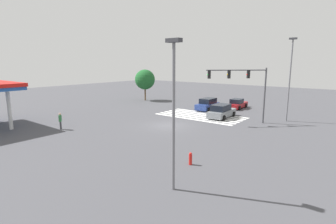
{
  "coord_description": "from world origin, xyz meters",
  "views": [
    {
      "loc": [
        -17.15,
        21.82,
        6.73
      ],
      "look_at": [
        0.0,
        0.0,
        1.51
      ],
      "focal_mm": 28.0,
      "sensor_mm": 36.0,
      "label": 1
    }
  ],
  "objects_px": {
    "fire_hydrant": "(190,159)",
    "pedestrian": "(60,120)",
    "street_light_pole_b": "(290,73)",
    "car_1": "(208,104)",
    "car_2": "(237,104)",
    "street_light_pole_a": "(174,103)",
    "tree_corner_a": "(145,80)",
    "car_0": "(222,111)",
    "traffic_signal_mast": "(245,82)"
  },
  "relations": [
    {
      "from": "car_0",
      "to": "tree_corner_a",
      "type": "height_order",
      "value": "tree_corner_a"
    },
    {
      "from": "pedestrian",
      "to": "street_light_pole_b",
      "type": "height_order",
      "value": "street_light_pole_b"
    },
    {
      "from": "car_2",
      "to": "pedestrian",
      "type": "xyz_separation_m",
      "value": [
        8.98,
        23.26,
        0.31
      ]
    },
    {
      "from": "tree_corner_a",
      "to": "car_2",
      "type": "bearing_deg",
      "value": -171.9
    },
    {
      "from": "car_2",
      "to": "street_light_pole_b",
      "type": "relative_size",
      "value": 0.49
    },
    {
      "from": "street_light_pole_a",
      "to": "tree_corner_a",
      "type": "height_order",
      "value": "street_light_pole_a"
    },
    {
      "from": "traffic_signal_mast",
      "to": "pedestrian",
      "type": "bearing_deg",
      "value": 0.87
    },
    {
      "from": "traffic_signal_mast",
      "to": "pedestrian",
      "type": "relative_size",
      "value": 3.62
    },
    {
      "from": "car_0",
      "to": "street_light_pole_a",
      "type": "relative_size",
      "value": 0.61
    },
    {
      "from": "car_2",
      "to": "pedestrian",
      "type": "bearing_deg",
      "value": 155.91
    },
    {
      "from": "street_light_pole_a",
      "to": "car_0",
      "type": "bearing_deg",
      "value": -70.51
    },
    {
      "from": "traffic_signal_mast",
      "to": "pedestrian",
      "type": "height_order",
      "value": "traffic_signal_mast"
    },
    {
      "from": "fire_hydrant",
      "to": "pedestrian",
      "type": "bearing_deg",
      "value": 1.0
    },
    {
      "from": "traffic_signal_mast",
      "to": "tree_corner_a",
      "type": "bearing_deg",
      "value": -62.71
    },
    {
      "from": "traffic_signal_mast",
      "to": "tree_corner_a",
      "type": "distance_m",
      "value": 22.4
    },
    {
      "from": "traffic_signal_mast",
      "to": "car_1",
      "type": "bearing_deg",
      "value": -79.45
    },
    {
      "from": "pedestrian",
      "to": "street_light_pole_b",
      "type": "xyz_separation_m",
      "value": [
        -17.18,
        -18.49,
        4.61
      ]
    },
    {
      "from": "car_1",
      "to": "pedestrian",
      "type": "height_order",
      "value": "pedestrian"
    },
    {
      "from": "car_2",
      "to": "car_1",
      "type": "bearing_deg",
      "value": 142.95
    },
    {
      "from": "car_0",
      "to": "car_1",
      "type": "bearing_deg",
      "value": 45.99
    },
    {
      "from": "tree_corner_a",
      "to": "fire_hydrant",
      "type": "relative_size",
      "value": 6.49
    },
    {
      "from": "traffic_signal_mast",
      "to": "street_light_pole_b",
      "type": "height_order",
      "value": "street_light_pole_b"
    },
    {
      "from": "tree_corner_a",
      "to": "fire_hydrant",
      "type": "xyz_separation_m",
      "value": [
        -23.39,
        20.61,
        -3.35
      ]
    },
    {
      "from": "car_1",
      "to": "street_light_pole_b",
      "type": "bearing_deg",
      "value": 85.04
    },
    {
      "from": "car_0",
      "to": "fire_hydrant",
      "type": "height_order",
      "value": "car_0"
    },
    {
      "from": "car_2",
      "to": "car_0",
      "type": "bearing_deg",
      "value": -173.51
    },
    {
      "from": "pedestrian",
      "to": "street_light_pole_a",
      "type": "xyz_separation_m",
      "value": [
        -16.92,
        3.22,
        3.79
      ]
    },
    {
      "from": "car_2",
      "to": "traffic_signal_mast",
      "type": "bearing_deg",
      "value": -155.98
    },
    {
      "from": "traffic_signal_mast",
      "to": "pedestrian",
      "type": "distance_m",
      "value": 19.96
    },
    {
      "from": "car_0",
      "to": "street_light_pole_a",
      "type": "distance_m",
      "value": 20.35
    },
    {
      "from": "street_light_pole_a",
      "to": "tree_corner_a",
      "type": "xyz_separation_m",
      "value": [
        24.59,
        -24.11,
        -0.97
      ]
    },
    {
      "from": "street_light_pole_a",
      "to": "fire_hydrant",
      "type": "xyz_separation_m",
      "value": [
        1.2,
        -3.5,
        -4.32
      ]
    },
    {
      "from": "street_light_pole_b",
      "to": "fire_hydrant",
      "type": "bearing_deg",
      "value": 85.41
    },
    {
      "from": "car_2",
      "to": "tree_corner_a",
      "type": "xyz_separation_m",
      "value": [
        16.65,
        2.37,
        3.13
      ]
    },
    {
      "from": "traffic_signal_mast",
      "to": "car_0",
      "type": "distance_m",
      "value": 5.35
    },
    {
      "from": "street_light_pole_a",
      "to": "tree_corner_a",
      "type": "bearing_deg",
      "value": -44.44
    },
    {
      "from": "car_1",
      "to": "fire_hydrant",
      "type": "distance_m",
      "value": 21.16
    },
    {
      "from": "tree_corner_a",
      "to": "fire_hydrant",
      "type": "height_order",
      "value": "tree_corner_a"
    },
    {
      "from": "car_2",
      "to": "street_light_pole_a",
      "type": "height_order",
      "value": "street_light_pole_a"
    },
    {
      "from": "street_light_pole_a",
      "to": "traffic_signal_mast",
      "type": "bearing_deg",
      "value": -79.33
    },
    {
      "from": "car_1",
      "to": "pedestrian",
      "type": "relative_size",
      "value": 2.47
    },
    {
      "from": "car_0",
      "to": "pedestrian",
      "type": "xyz_separation_m",
      "value": [
        10.26,
        15.59,
        0.18
      ]
    },
    {
      "from": "fire_hydrant",
      "to": "car_2",
      "type": "bearing_deg",
      "value": -73.66
    },
    {
      "from": "traffic_signal_mast",
      "to": "tree_corner_a",
      "type": "height_order",
      "value": "traffic_signal_mast"
    },
    {
      "from": "car_0",
      "to": "fire_hydrant",
      "type": "bearing_deg",
      "value": -162.75
    },
    {
      "from": "street_light_pole_b",
      "to": "fire_hydrant",
      "type": "xyz_separation_m",
      "value": [
        1.46,
        18.22,
        -5.14
      ]
    },
    {
      "from": "car_1",
      "to": "tree_corner_a",
      "type": "height_order",
      "value": "tree_corner_a"
    },
    {
      "from": "car_2",
      "to": "street_light_pole_a",
      "type": "xyz_separation_m",
      "value": [
        -7.93,
        26.48,
        4.1
      ]
    },
    {
      "from": "fire_hydrant",
      "to": "car_0",
      "type": "bearing_deg",
      "value": -70.38
    },
    {
      "from": "traffic_signal_mast",
      "to": "car_2",
      "type": "xyz_separation_m",
      "value": [
        4.67,
        -9.18,
        -3.98
      ]
    }
  ]
}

